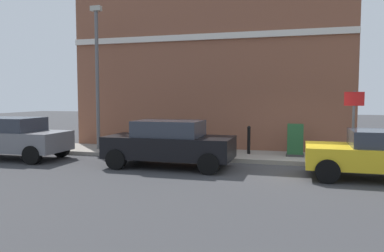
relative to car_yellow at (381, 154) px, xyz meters
name	(u,v)px	position (x,y,z in m)	size (l,w,h in m)	color
ground	(300,172)	(0.56, 2.12, -0.71)	(80.00, 80.00, 0.00)	#38383A
sidewalk	(144,152)	(2.63, 8.12, -0.63)	(2.27, 30.00, 0.15)	gray
corner_building	(220,70)	(7.12, 5.96, 2.88)	(6.81, 11.68, 7.18)	brown
car_yellow	(381,154)	(0.00, 0.00, 0.00)	(1.93, 3.91, 1.36)	gold
car_black	(169,143)	(0.15, 6.15, 0.08)	(1.88, 4.07, 1.51)	black
car_grey	(9,137)	(0.12, 12.36, 0.08)	(1.99, 4.40, 1.51)	slate
utility_cabinet	(295,141)	(2.66, 2.29, -0.03)	(0.46, 0.61, 1.15)	#1E4C28
bollard_near_cabinet	(249,139)	(2.76, 3.96, 0.00)	(0.14, 0.14, 1.04)	black
street_sign	(354,116)	(1.74, 0.51, 0.95)	(0.08, 0.60, 2.30)	#59595B
lamppost	(97,71)	(2.48, 10.05, 2.60)	(0.20, 0.44, 5.72)	#59595B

